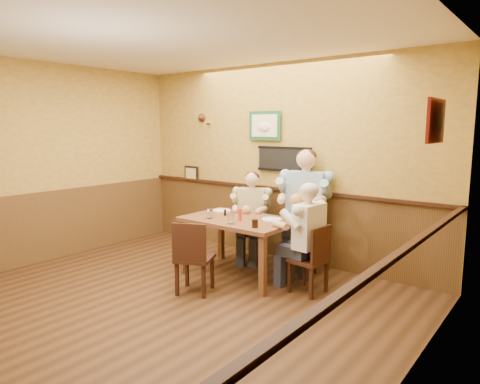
% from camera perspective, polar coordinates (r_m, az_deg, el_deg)
% --- Properties ---
extents(room, '(5.02, 5.03, 2.81)m').
position_cam_1_polar(room, '(4.33, -10.52, 5.68)').
color(room, '#331E0F').
rests_on(room, ground).
extents(dining_table, '(1.40, 0.90, 0.75)m').
position_cam_1_polar(dining_table, '(5.47, -0.09, -4.47)').
color(dining_table, brown).
rests_on(dining_table, ground).
extents(chair_back_left, '(0.49, 0.49, 0.80)m').
position_cam_1_polar(chair_back_left, '(6.21, 1.61, -5.34)').
color(chair_back_left, '#351B10').
rests_on(chair_back_left, ground).
extents(chair_back_right, '(0.57, 0.57, 1.01)m').
position_cam_1_polar(chair_back_right, '(5.87, 8.68, -5.17)').
color(chair_back_right, '#351B10').
rests_on(chair_back_right, ground).
extents(chair_right_end, '(0.41, 0.41, 0.81)m').
position_cam_1_polar(chair_right_end, '(5.03, 9.10, -8.77)').
color(chair_right_end, '#351B10').
rests_on(chair_right_end, ground).
extents(chair_near_side, '(0.52, 0.52, 0.85)m').
position_cam_1_polar(chair_near_side, '(5.00, -6.06, -8.54)').
color(chair_near_side, '#351B10').
rests_on(chair_near_side, ground).
extents(diner_tan_shirt, '(0.70, 0.70, 1.14)m').
position_cam_1_polar(diner_tan_shirt, '(6.17, 1.62, -3.79)').
color(diner_tan_shirt, '#C2B585').
rests_on(diner_tan_shirt, ground).
extents(diner_blue_polo, '(0.82, 0.82, 1.45)m').
position_cam_1_polar(diner_blue_polo, '(5.83, 8.73, -3.09)').
color(diner_blue_polo, '#8AB2D0').
rests_on(diner_blue_polo, ground).
extents(diner_white_elder, '(0.58, 0.58, 1.15)m').
position_cam_1_polar(diner_white_elder, '(4.99, 9.15, -6.88)').
color(diner_white_elder, silver).
rests_on(diner_white_elder, ground).
extents(water_glass_left, '(0.10, 0.10, 0.12)m').
position_cam_1_polar(water_glass_left, '(5.46, -4.10, -2.89)').
color(water_glass_left, silver).
rests_on(water_glass_left, dining_table).
extents(water_glass_mid, '(0.09, 0.09, 0.12)m').
position_cam_1_polar(water_glass_mid, '(5.14, -1.23, -3.61)').
color(water_glass_mid, white).
rests_on(water_glass_mid, dining_table).
extents(cola_tumbler, '(0.09, 0.09, 0.10)m').
position_cam_1_polar(cola_tumbler, '(4.95, 2.00, -4.22)').
color(cola_tumbler, black).
rests_on(cola_tumbler, dining_table).
extents(hot_sauce_bottle, '(0.04, 0.04, 0.17)m').
position_cam_1_polar(hot_sauce_bottle, '(5.32, 0.00, -2.93)').
color(hot_sauce_bottle, red).
rests_on(hot_sauce_bottle, dining_table).
extents(salt_shaker, '(0.04, 0.04, 0.08)m').
position_cam_1_polar(salt_shaker, '(5.52, -0.02, -2.95)').
color(salt_shaker, white).
rests_on(salt_shaker, dining_table).
extents(pepper_shaker, '(0.03, 0.03, 0.08)m').
position_cam_1_polar(pepper_shaker, '(5.61, -2.01, -2.75)').
color(pepper_shaker, black).
rests_on(pepper_shaker, dining_table).
extents(plate_far_left, '(0.29, 0.29, 0.02)m').
position_cam_1_polar(plate_far_left, '(5.93, -2.43, -2.46)').
color(plate_far_left, white).
rests_on(plate_far_left, dining_table).
extents(plate_far_right, '(0.33, 0.33, 0.02)m').
position_cam_1_polar(plate_far_right, '(5.37, 4.27, -3.64)').
color(plate_far_right, white).
rests_on(plate_far_right, dining_table).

